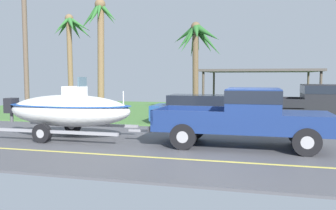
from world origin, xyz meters
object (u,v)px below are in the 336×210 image
parked_sedan_near (201,110)px  palm_tree_near_left (100,32)px  carport_awning (260,72)px  boat_on_trailer (69,110)px  parked_pickup_background (321,102)px  utility_pole (25,42)px  pickup_truck_towing (252,115)px  palm_tree_mid (71,38)px  palm_tree_far_right (197,44)px

parked_sedan_near → palm_tree_near_left: palm_tree_near_left is taller
parked_sedan_near → carport_awning: bearing=68.9°
parked_sedan_near → palm_tree_near_left: (-7.61, 5.26, 4.48)m
boat_on_trailer → palm_tree_near_left: bearing=109.4°
parked_pickup_background → palm_tree_near_left: size_ratio=0.83×
parked_sedan_near → utility_pole: 9.50m
pickup_truck_towing → palm_tree_mid: 17.12m
palm_tree_near_left → utility_pole: bearing=-102.3°
palm_tree_near_left → palm_tree_far_right: size_ratio=1.38×
palm_tree_near_left → utility_pole: (-1.28, -5.89, -1.20)m
utility_pole → parked_sedan_near: bearing=4.1°
utility_pole → palm_tree_far_right: bearing=26.6°
carport_awning → palm_tree_far_right: (-3.43, -3.36, 1.51)m
boat_on_trailer → palm_tree_mid: palm_tree_mid is taller
palm_tree_mid → palm_tree_far_right: palm_tree_mid is taller
palm_tree_far_right → palm_tree_near_left: bearing=164.8°
carport_awning → palm_tree_mid: size_ratio=1.05×
parked_sedan_near → palm_tree_mid: size_ratio=0.72×
parked_pickup_background → palm_tree_mid: 16.65m
parked_pickup_background → utility_pole: utility_pole is taller
pickup_truck_towing → boat_on_trailer: (-6.41, 0.00, -0.02)m
palm_tree_near_left → palm_tree_far_right: bearing=-15.2°
palm_tree_far_right → utility_pole: size_ratio=0.69×
boat_on_trailer → carport_awning: size_ratio=0.84×
parked_pickup_background → palm_tree_far_right: palm_tree_far_right is taller
palm_tree_near_left → utility_pole: utility_pole is taller
parked_sedan_near → utility_pole: size_ratio=0.62×
parked_pickup_background → utility_pole: 14.84m
parked_sedan_near → boat_on_trailer: bearing=-129.6°
pickup_truck_towing → utility_pole: utility_pole is taller
pickup_truck_towing → utility_pole: size_ratio=0.74×
pickup_truck_towing → parked_pickup_background: bearing=65.6°
utility_pole → boat_on_trailer: bearing=-41.1°
boat_on_trailer → palm_tree_far_right: bearing=68.7°
palm_tree_mid → boat_on_trailer: bearing=-60.7°
boat_on_trailer → carport_awning: bearing=60.3°
parked_sedan_near → parked_pickup_background: bearing=19.1°
palm_tree_mid → carport_awning: bearing=3.1°
parked_sedan_near → utility_pole: (-8.89, -0.63, 3.27)m
carport_awning → palm_tree_mid: (-12.80, -0.70, 2.40)m
boat_on_trailer → palm_tree_near_left: (-3.57, 10.14, 4.13)m
parked_pickup_background → carport_awning: size_ratio=0.87×
pickup_truck_towing → carport_awning: (0.24, 11.65, 1.51)m
boat_on_trailer → utility_pole: 7.08m
palm_tree_mid → palm_tree_far_right: (9.38, -2.66, -0.89)m
palm_tree_mid → utility_pole: bearing=-79.0°
pickup_truck_towing → palm_tree_mid: palm_tree_mid is taller
parked_sedan_near → utility_pole: bearing=-175.9°
boat_on_trailer → palm_tree_far_right: 9.40m
boat_on_trailer → parked_pickup_background: (9.48, 6.77, 0.02)m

